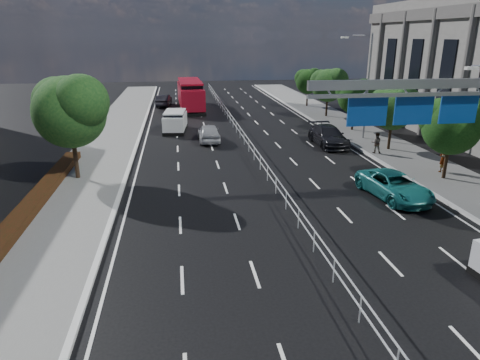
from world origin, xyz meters
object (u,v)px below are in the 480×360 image
object	(u,v)px
overhead_gantry	(430,104)
parked_car_dark	(328,136)
near_car_dark	(164,100)
parked_car_teal	(394,186)
near_car_silver	(209,133)
pedestrian_b	(376,143)
pedestrian_a	(444,158)
white_minivan	(175,121)
red_bus	(190,94)

from	to	relation	value
overhead_gantry	parked_car_dark	bearing A→B (deg)	89.06
near_car_dark	parked_car_teal	world-z (taller)	near_car_dark
near_car_silver	pedestrian_b	distance (m)	13.97
near_car_dark	pedestrian_a	bearing A→B (deg)	127.47
parked_car_teal	parked_car_dark	xyz separation A→B (m)	(0.48, 12.42, 0.08)
white_minivan	red_bus	distance (m)	13.52
pedestrian_b	parked_car_teal	bearing A→B (deg)	88.32
overhead_gantry	white_minivan	bearing A→B (deg)	119.76
red_bus	pedestrian_b	size ratio (longest dim) A/B	7.40
pedestrian_a	parked_car_dark	bearing A→B (deg)	-81.95
near_car_silver	pedestrian_a	distance (m)	18.70
white_minivan	red_bus	xyz separation A→B (m)	(1.96, 13.35, 0.86)
red_bus	parked_car_teal	distance (m)	34.79
parked_car_dark	parked_car_teal	bearing A→B (deg)	-92.55
white_minivan	near_car_silver	bearing A→B (deg)	-51.62
parked_car_dark	red_bus	bearing A→B (deg)	116.98
parked_car_dark	pedestrian_a	distance (m)	9.97
overhead_gantry	red_bus	bearing A→B (deg)	106.65
pedestrian_a	near_car_silver	bearing A→B (deg)	-59.37
overhead_gantry	pedestrian_a	world-z (taller)	overhead_gantry
red_bus	pedestrian_b	xyz separation A→B (m)	(13.37, -24.26, -0.89)
near_car_dark	pedestrian_b	distance (m)	31.75
red_bus	pedestrian_a	size ratio (longest dim) A/B	6.32
near_car_dark	parked_car_dark	distance (m)	27.41
near_car_dark	parked_car_dark	world-z (taller)	parked_car_dark
white_minivan	pedestrian_a	bearing A→B (deg)	-36.19
white_minivan	parked_car_teal	bearing A→B (deg)	-52.04
parked_car_teal	red_bus	bearing A→B (deg)	99.56
white_minivan	red_bus	size ratio (longest dim) A/B	0.40
overhead_gantry	parked_car_teal	xyz separation A→B (m)	(-0.24, 1.95, -4.89)
pedestrian_a	overhead_gantry	bearing A→B (deg)	26.73
white_minivan	pedestrian_b	world-z (taller)	white_minivan
white_minivan	parked_car_teal	size ratio (longest dim) A/B	0.92
near_car_dark	pedestrian_a	xyz separation A→B (m)	(19.02, -32.17, 0.33)
near_car_silver	near_car_dark	world-z (taller)	near_car_silver
red_bus	near_car_silver	size ratio (longest dim) A/B	2.64
red_bus	overhead_gantry	bearing A→B (deg)	-74.92
pedestrian_b	near_car_dark	bearing A→B (deg)	-40.69
overhead_gantry	parked_car_teal	distance (m)	5.27
near_car_silver	pedestrian_a	size ratio (longest dim) A/B	2.39
overhead_gantry	parked_car_dark	world-z (taller)	overhead_gantry
pedestrian_b	pedestrian_a	bearing A→B (deg)	130.81
red_bus	pedestrian_a	bearing A→B (deg)	-63.63
near_car_silver	near_car_dark	distance (m)	21.08
parked_car_teal	parked_car_dark	size ratio (longest dim) A/B	0.93
red_bus	white_minivan	bearing A→B (deg)	-99.91
pedestrian_a	pedestrian_b	world-z (taller)	pedestrian_a
near_car_silver	parked_car_teal	xyz separation A→B (m)	(9.36, -15.27, -0.04)
parked_car_teal	pedestrian_a	size ratio (longest dim) A/B	2.76
red_bus	pedestrian_b	bearing A→B (deg)	-62.70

